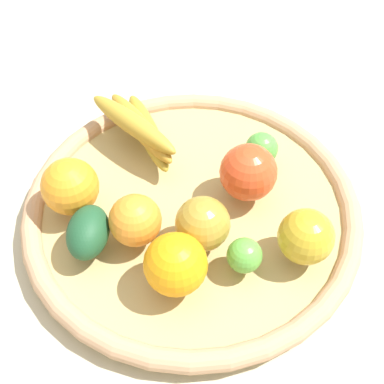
# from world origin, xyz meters

# --- Properties ---
(ground_plane) EXTENTS (2.40, 2.40, 0.00)m
(ground_plane) POSITION_xyz_m (0.00, 0.00, 0.00)
(ground_plane) COLOR #BCB79C
(ground_plane) RESTS_ON ground
(basket) EXTENTS (0.47, 0.47, 0.04)m
(basket) POSITION_xyz_m (0.00, 0.00, 0.02)
(basket) COLOR tan
(basket) RESTS_ON ground_plane
(apple_0) EXTENTS (0.11, 0.11, 0.08)m
(apple_0) POSITION_xyz_m (0.05, 0.06, 0.08)
(apple_0) COLOR #DC4721
(apple_0) RESTS_ON basket
(apple_2) EXTENTS (0.10, 0.10, 0.07)m
(apple_2) POSITION_xyz_m (0.05, -0.05, 0.08)
(apple_2) COLOR #A5872E
(apple_2) RESTS_ON basket
(orange_1) EXTENTS (0.09, 0.09, 0.07)m
(orange_1) POSITION_xyz_m (-0.03, -0.09, 0.07)
(orange_1) COLOR orange
(orange_1) RESTS_ON basket
(banana_bunch) EXTENTS (0.18, 0.12, 0.06)m
(banana_bunch) POSITION_xyz_m (-0.13, 0.05, 0.07)
(banana_bunch) COLOR #AA8F2A
(banana_bunch) RESTS_ON basket
(lime_1) EXTENTS (0.07, 0.07, 0.05)m
(lime_1) POSITION_xyz_m (0.04, 0.12, 0.06)
(lime_1) COLOR #50A340
(lime_1) RESTS_ON basket
(lime_0) EXTENTS (0.06, 0.06, 0.04)m
(lime_0) POSITION_xyz_m (0.11, -0.05, 0.06)
(lime_0) COLOR #57A83D
(lime_0) RESTS_ON basket
(apple_1) EXTENTS (0.09, 0.09, 0.07)m
(apple_1) POSITION_xyz_m (0.16, 0.01, 0.08)
(apple_1) COLOR gold
(apple_1) RESTS_ON basket
(orange_2) EXTENTS (0.09, 0.09, 0.08)m
(orange_2) POSITION_xyz_m (0.05, -0.11, 0.08)
(orange_2) COLOR orange
(orange_2) RESTS_ON basket
(avocado) EXTENTS (0.08, 0.09, 0.05)m
(avocado) POSITION_xyz_m (-0.07, -0.13, 0.07)
(avocado) COLOR #1D4D2C
(avocado) RESTS_ON basket
(orange_0) EXTENTS (0.08, 0.08, 0.08)m
(orange_0) POSITION_xyz_m (-0.13, -0.10, 0.08)
(orange_0) COLOR orange
(orange_0) RESTS_ON basket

